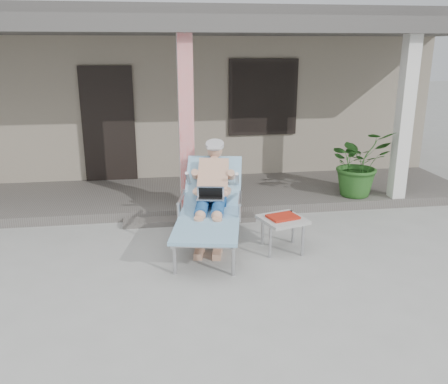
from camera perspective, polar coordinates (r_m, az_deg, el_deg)
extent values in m
plane|color=#9E9E99|center=(5.59, -2.58, -10.32)|extent=(60.00, 60.00, 0.00)
cube|color=gray|center=(11.50, -6.20, 11.64)|extent=(10.00, 5.00, 3.00)
cube|color=#474442|center=(11.47, -6.48, 19.87)|extent=(10.40, 5.40, 0.30)
cube|color=black|center=(9.05, -13.71, 7.89)|extent=(0.95, 0.06, 2.10)
cube|color=black|center=(9.20, 4.72, 11.28)|extent=(1.20, 0.06, 1.30)
cube|color=black|center=(9.19, 4.73, 11.27)|extent=(1.32, 0.05, 1.42)
cube|color=#605B56|center=(8.34, -4.78, -0.40)|extent=(10.00, 2.00, 0.15)
cube|color=red|center=(7.19, -4.57, 8.10)|extent=(0.22, 0.22, 2.61)
cube|color=silver|center=(8.21, 20.84, 8.17)|extent=(0.22, 0.22, 2.61)
cube|color=#474442|center=(7.96, -5.30, 19.23)|extent=(10.00, 2.30, 0.24)
cube|color=#605B56|center=(7.26, -4.14, -3.38)|extent=(2.00, 0.30, 0.07)
cylinder|color=#B7B7BC|center=(5.63, -5.95, -7.92)|extent=(0.05, 0.05, 0.41)
cylinder|color=#B7B7BC|center=(5.56, 1.13, -8.13)|extent=(0.05, 0.05, 0.41)
cylinder|color=#B7B7BC|center=(6.94, -4.11, -2.92)|extent=(0.05, 0.05, 0.41)
cylinder|color=#B7B7BC|center=(6.89, 1.58, -3.04)|extent=(0.05, 0.05, 0.41)
cube|color=#B7B7BC|center=(5.97, -1.98, -4.03)|extent=(0.94, 1.45, 0.03)
cube|color=#94CFE5|center=(5.96, -1.98, -3.79)|extent=(1.06, 1.51, 0.04)
cube|color=#B7B7BC|center=(6.81, -1.27, 0.95)|extent=(0.80, 0.76, 0.54)
cube|color=#94CFE5|center=(6.80, -1.27, 1.25)|extent=(0.92, 0.86, 0.61)
cylinder|color=#B4B4B6|center=(6.99, -1.10, 5.77)|extent=(0.32, 0.32, 0.14)
cube|color=silver|center=(6.35, -1.61, -0.69)|extent=(0.41, 0.33, 0.26)
cube|color=#A4A4A0|center=(6.20, 7.08, -3.31)|extent=(0.66, 0.66, 0.04)
cylinder|color=#B7B7BC|center=(6.03, 5.57, -6.12)|extent=(0.04, 0.04, 0.41)
cylinder|color=#B7B7BC|center=(6.15, 9.45, -5.83)|extent=(0.04, 0.04, 0.41)
cylinder|color=#B7B7BC|center=(6.42, 4.66, -4.64)|extent=(0.04, 0.04, 0.41)
cylinder|color=#B7B7BC|center=(6.52, 8.32, -4.40)|extent=(0.04, 0.04, 0.41)
cube|color=#AD2212|center=(6.18, 7.09, -2.99)|extent=(0.44, 0.37, 0.03)
cube|color=black|center=(6.31, 6.75, -2.61)|extent=(0.36, 0.13, 0.04)
imported|color=#26591E|center=(8.25, 15.88, 3.40)|extent=(1.14, 1.03, 1.12)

